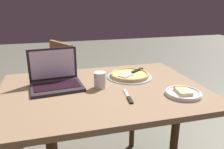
{
  "coord_description": "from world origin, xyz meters",
  "views": [
    {
      "loc": [
        0.29,
        1.3,
        1.28
      ],
      "look_at": [
        -0.06,
        0.02,
        0.84
      ],
      "focal_mm": 35.91,
      "sensor_mm": 36.0,
      "label": 1
    }
  ],
  "objects_px": {
    "pizza_tray": "(130,75)",
    "drink_cup": "(100,80)",
    "table_knife": "(129,97)",
    "pizza_plate": "(183,93)",
    "laptop": "(56,79)",
    "chair_near": "(51,75)",
    "dining_table": "(103,98)"
  },
  "relations": [
    {
      "from": "table_knife",
      "to": "drink_cup",
      "type": "bearing_deg",
      "value": -58.13
    },
    {
      "from": "pizza_plate",
      "to": "table_knife",
      "type": "xyz_separation_m",
      "value": [
        0.33,
        -0.05,
        -0.01
      ]
    },
    {
      "from": "pizza_plate",
      "to": "table_knife",
      "type": "bearing_deg",
      "value": -7.81
    },
    {
      "from": "laptop",
      "to": "pizza_plate",
      "type": "xyz_separation_m",
      "value": [
        -0.73,
        0.35,
        -0.03
      ]
    },
    {
      "from": "pizza_tray",
      "to": "table_knife",
      "type": "bearing_deg",
      "value": 69.57
    },
    {
      "from": "pizza_tray",
      "to": "drink_cup",
      "type": "height_order",
      "value": "drink_cup"
    },
    {
      "from": "drink_cup",
      "to": "pizza_tray",
      "type": "bearing_deg",
      "value": -150.18
    },
    {
      "from": "pizza_plate",
      "to": "table_knife",
      "type": "relative_size",
      "value": 1.02
    },
    {
      "from": "table_knife",
      "to": "drink_cup",
      "type": "xyz_separation_m",
      "value": [
        0.13,
        -0.2,
        0.05
      ]
    },
    {
      "from": "pizza_tray",
      "to": "drink_cup",
      "type": "bearing_deg",
      "value": 29.82
    },
    {
      "from": "chair_near",
      "to": "pizza_tray",
      "type": "bearing_deg",
      "value": 121.69
    },
    {
      "from": "pizza_tray",
      "to": "chair_near",
      "type": "xyz_separation_m",
      "value": [
        0.57,
        -0.92,
        -0.25
      ]
    },
    {
      "from": "laptop",
      "to": "dining_table",
      "type": "bearing_deg",
      "value": 156.76
    },
    {
      "from": "laptop",
      "to": "pizza_tray",
      "type": "bearing_deg",
      "value": -175.28
    },
    {
      "from": "pizza_tray",
      "to": "table_knife",
      "type": "relative_size",
      "value": 1.56
    },
    {
      "from": "pizza_plate",
      "to": "chair_near",
      "type": "height_order",
      "value": "chair_near"
    },
    {
      "from": "laptop",
      "to": "chair_near",
      "type": "bearing_deg",
      "value": -87.81
    },
    {
      "from": "table_knife",
      "to": "drink_cup",
      "type": "height_order",
      "value": "drink_cup"
    },
    {
      "from": "drink_cup",
      "to": "chair_near",
      "type": "relative_size",
      "value": 0.12
    },
    {
      "from": "pizza_plate",
      "to": "pizza_tray",
      "type": "bearing_deg",
      "value": -63.15
    },
    {
      "from": "laptop",
      "to": "pizza_plate",
      "type": "bearing_deg",
      "value": 154.4
    },
    {
      "from": "laptop",
      "to": "pizza_tray",
      "type": "xyz_separation_m",
      "value": [
        -0.53,
        -0.04,
        -0.03
      ]
    },
    {
      "from": "pizza_plate",
      "to": "chair_near",
      "type": "relative_size",
      "value": 0.25
    },
    {
      "from": "drink_cup",
      "to": "pizza_plate",
      "type": "bearing_deg",
      "value": 151.47
    },
    {
      "from": "laptop",
      "to": "table_knife",
      "type": "relative_size",
      "value": 1.64
    },
    {
      "from": "pizza_tray",
      "to": "chair_near",
      "type": "distance_m",
      "value": 1.11
    },
    {
      "from": "laptop",
      "to": "drink_cup",
      "type": "height_order",
      "value": "laptop"
    },
    {
      "from": "dining_table",
      "to": "pizza_plate",
      "type": "xyz_separation_m",
      "value": [
        -0.44,
        0.23,
        0.08
      ]
    },
    {
      "from": "dining_table",
      "to": "pizza_tray",
      "type": "xyz_separation_m",
      "value": [
        -0.24,
        -0.17,
        0.08
      ]
    },
    {
      "from": "laptop",
      "to": "table_knife",
      "type": "height_order",
      "value": "laptop"
    },
    {
      "from": "dining_table",
      "to": "table_knife",
      "type": "xyz_separation_m",
      "value": [
        -0.11,
        0.18,
        0.07
      ]
    },
    {
      "from": "drink_cup",
      "to": "chair_near",
      "type": "height_order",
      "value": "chair_near"
    }
  ]
}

